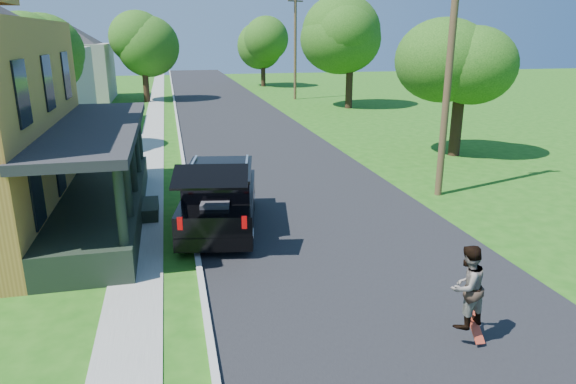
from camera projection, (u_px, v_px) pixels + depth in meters
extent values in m
plane|color=#1E5711|center=(369.00, 279.00, 12.62)|extent=(140.00, 140.00, 0.00)
cube|color=black|center=(247.00, 134.00, 31.25)|extent=(8.00, 120.00, 0.02)
cube|color=#ADADA7|center=(179.00, 136.00, 30.38)|extent=(0.15, 120.00, 0.12)
cube|color=gray|center=(152.00, 137.00, 30.05)|extent=(1.30, 120.00, 0.03)
cube|color=gray|center=(16.00, 226.00, 16.17)|extent=(6.50, 1.20, 0.03)
cube|color=black|center=(104.00, 206.00, 16.62)|extent=(2.40, 10.00, 0.90)
cube|color=black|center=(95.00, 128.00, 15.87)|extent=(2.60, 10.30, 0.25)
cube|color=#A9A396|center=(18.00, 91.00, 31.34)|extent=(8.00, 8.00, 5.00)
pyramid|color=black|center=(5.00, 9.00, 29.96)|extent=(12.78, 12.78, 2.20)
cube|color=#A9A396|center=(65.00, 73.00, 46.24)|extent=(8.00, 8.00, 5.00)
pyramid|color=black|center=(58.00, 18.00, 44.86)|extent=(12.78, 12.78, 2.20)
cube|color=black|center=(220.00, 205.00, 15.79)|extent=(2.92, 5.25, 0.96)
cube|color=black|center=(219.00, 180.00, 15.73)|extent=(2.43, 3.37, 0.62)
cube|color=black|center=(219.00, 169.00, 15.63)|extent=(2.49, 3.47, 0.09)
cube|color=black|center=(210.00, 177.00, 13.02)|extent=(2.07, 1.35, 0.43)
cube|color=#333338|center=(215.00, 211.00, 14.27)|extent=(0.90, 0.80, 0.51)
cube|color=white|center=(191.00, 166.00, 15.56)|extent=(0.55, 2.70, 0.07)
cube|color=white|center=(246.00, 166.00, 15.64)|extent=(0.55, 2.70, 0.07)
cube|color=#990505|center=(180.00, 224.00, 13.31)|extent=(0.15, 0.09, 0.34)
cube|color=#990505|center=(244.00, 222.00, 13.39)|extent=(0.15, 0.09, 0.34)
cylinder|color=black|center=(197.00, 200.00, 17.42)|extent=(0.40, 0.80, 0.77)
cylinder|color=black|center=(251.00, 199.00, 17.50)|extent=(0.40, 0.80, 0.77)
cylinder|color=black|center=(183.00, 236.00, 14.29)|extent=(0.40, 0.80, 0.77)
cylinder|color=black|center=(248.00, 235.00, 14.38)|extent=(0.40, 0.80, 0.77)
imported|color=black|center=(467.00, 287.00, 9.61)|extent=(0.96, 0.86, 1.64)
cube|color=#A0240D|center=(474.00, 325.00, 9.98)|extent=(0.21, 0.58, 0.56)
cylinder|color=black|center=(45.00, 124.00, 24.99)|extent=(0.57, 0.57, 3.23)
sphere|color=#488323|center=(36.00, 60.00, 24.11)|extent=(4.61, 4.61, 4.23)
sphere|color=#488323|center=(41.00, 39.00, 23.69)|extent=(3.99, 3.99, 3.66)
sphere|color=#488323|center=(24.00, 49.00, 24.17)|extent=(4.10, 4.10, 3.76)
cylinder|color=black|center=(146.00, 84.00, 45.47)|extent=(0.63, 0.63, 3.19)
sphere|color=#488323|center=(143.00, 46.00, 44.51)|extent=(5.92, 5.92, 4.94)
sphere|color=#488323|center=(145.00, 33.00, 43.92)|extent=(5.13, 5.13, 4.28)
sphere|color=#488323|center=(138.00, 39.00, 44.71)|extent=(5.27, 5.27, 4.39)
cylinder|color=black|center=(456.00, 127.00, 25.23)|extent=(0.67, 0.67, 2.83)
sphere|color=#488323|center=(462.00, 65.00, 24.36)|extent=(5.66, 5.66, 4.66)
sphere|color=#488323|center=(475.00, 43.00, 23.98)|extent=(4.91, 4.91, 4.04)
sphere|color=#488323|center=(449.00, 54.00, 24.33)|extent=(5.03, 5.03, 4.14)
cylinder|color=black|center=(349.00, 85.00, 41.55)|extent=(0.70, 0.70, 3.76)
sphere|color=#488323|center=(351.00, 35.00, 40.42)|extent=(7.22, 7.22, 5.87)
sphere|color=#488323|center=(357.00, 18.00, 39.73)|extent=(6.25, 6.25, 5.09)
sphere|color=#488323|center=(344.00, 27.00, 40.64)|extent=(6.41, 6.41, 5.22)
cylinder|color=black|center=(263.00, 73.00, 59.39)|extent=(0.67, 0.67, 3.12)
sphere|color=#488323|center=(263.00, 43.00, 58.44)|extent=(6.58, 6.58, 5.08)
sphere|color=#488323|center=(265.00, 33.00, 57.79)|extent=(5.70, 5.70, 4.40)
sphere|color=#488323|center=(259.00, 38.00, 58.68)|extent=(5.84, 5.84, 4.51)
cylinder|color=#4A3522|center=(450.00, 59.00, 17.86)|extent=(0.26, 0.26, 9.91)
cylinder|color=#4A3522|center=(295.00, 48.00, 46.56)|extent=(0.32, 0.32, 9.21)
cube|color=#4A3522|center=(295.00, 1.00, 45.38)|extent=(1.51, 0.62, 0.12)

